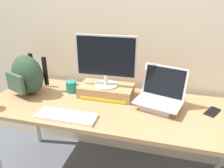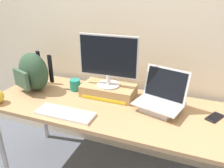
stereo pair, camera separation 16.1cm
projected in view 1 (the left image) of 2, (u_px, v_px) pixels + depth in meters
name	position (u px, v px, depth m)	size (l,w,h in m)	color
back_wall	(126.00, 22.00, 1.92)	(7.00, 0.10, 2.60)	beige
desk	(112.00, 113.00, 1.77)	(1.94, 0.72, 0.74)	#A87F56
toner_box_yellow	(106.00, 91.00, 1.87)	(0.44, 0.23, 0.09)	#A88456
desktop_monitor	(106.00, 60.00, 1.77)	(0.48, 0.19, 0.41)	silver
open_laptop	(159.00, 100.00, 1.69)	(0.38, 0.33, 0.30)	#ADADB2
external_keyboard	(66.00, 116.00, 1.58)	(0.43, 0.15, 0.02)	white
messenger_backpack	(27.00, 75.00, 1.88)	(0.38, 0.31, 0.33)	#28422D
coffee_mug	(71.00, 87.00, 1.94)	(0.13, 0.09, 0.10)	#1E7F70
cell_phone	(212.00, 112.00, 1.65)	(0.13, 0.16, 0.01)	black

